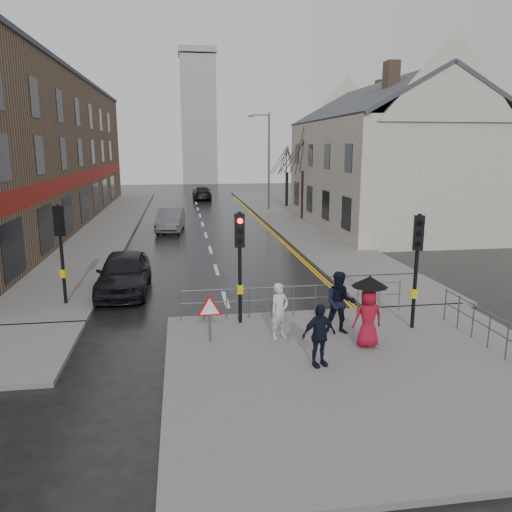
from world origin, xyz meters
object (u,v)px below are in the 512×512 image
object	(u,v)px
pedestrian_b	(340,303)
car_parked	(124,273)
pedestrian_a	(280,311)
car_mid	(171,220)
pedestrian_with_umbrella	(368,307)
pedestrian_d	(319,335)

from	to	relation	value
pedestrian_b	car_parked	xyz separation A→B (m)	(-6.59, 5.63, -0.28)
pedestrian_a	car_mid	bearing A→B (deg)	72.61
pedestrian_with_umbrella	car_parked	world-z (taller)	pedestrian_with_umbrella
pedestrian_with_umbrella	car_mid	xyz separation A→B (m)	(-5.53, 20.64, -0.50)
pedestrian_b	pedestrian_a	bearing A→B (deg)	-164.01
pedestrian_with_umbrella	pedestrian_d	bearing A→B (deg)	-148.89
pedestrian_d	car_parked	world-z (taller)	pedestrian_d
pedestrian_a	car_mid	distance (m)	19.98
car_parked	pedestrian_b	bearing A→B (deg)	-39.69
car_parked	car_mid	bearing A→B (deg)	84.72
pedestrian_d	car_parked	size ratio (longest dim) A/B	0.35
pedestrian_d	pedestrian_a	bearing A→B (deg)	91.26
car_mid	pedestrian_b	bearing A→B (deg)	-69.87
pedestrian_a	pedestrian_b	distance (m)	1.77
pedestrian_a	car_mid	world-z (taller)	pedestrian_a
car_parked	car_mid	world-z (taller)	car_parked
pedestrian_a	car_parked	bearing A→B (deg)	103.21
pedestrian_a	car_parked	world-z (taller)	pedestrian_a
pedestrian_a	pedestrian_b	size ratio (longest dim) A/B	0.87
pedestrian_with_umbrella	pedestrian_d	world-z (taller)	pedestrian_with_umbrella
pedestrian_a	pedestrian_b	xyz separation A→B (m)	(1.77, 0.08, 0.12)
pedestrian_b	car_mid	bearing A→B (deg)	117.97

